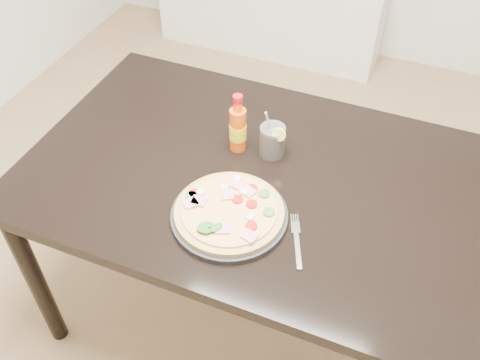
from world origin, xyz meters
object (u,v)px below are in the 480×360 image
at_px(media_console, 270,12).
at_px(pizza, 229,210).
at_px(fork, 297,239).
at_px(dining_table, 255,192).
at_px(plate, 229,216).
at_px(cola_cup, 272,141).
at_px(hot_sauce_bottle, 238,128).

bearing_deg(media_console, pizza, -73.42).
xyz_separation_m(fork, media_console, (-0.82, 2.08, -0.50)).
xyz_separation_m(dining_table, media_console, (-0.62, 1.88, -0.42)).
bearing_deg(plate, dining_table, 89.45).
xyz_separation_m(cola_cup, fork, (0.18, -0.30, -0.05)).
bearing_deg(dining_table, cola_cup, 81.01).
relative_size(dining_table, media_console, 1.00).
height_order(plate, hot_sauce_bottle, hot_sauce_bottle).
bearing_deg(pizza, plate, -62.66).
distance_m(cola_cup, media_console, 1.97).
relative_size(plate, media_console, 0.23).
height_order(pizza, cola_cup, cola_cup).
xyz_separation_m(cola_cup, media_console, (-0.64, 1.78, -0.55)).
distance_m(pizza, cola_cup, 0.30).
distance_m(dining_table, media_console, 2.03).
relative_size(plate, fork, 1.81).
relative_size(pizza, media_console, 0.22).
height_order(dining_table, cola_cup, cola_cup).
height_order(dining_table, pizza, pizza).
xyz_separation_m(dining_table, pizza, (-0.00, -0.19, 0.11)).
relative_size(dining_table, cola_cup, 8.08).
height_order(hot_sauce_bottle, cola_cup, hot_sauce_bottle).
distance_m(dining_table, fork, 0.29).
relative_size(hot_sauce_bottle, fork, 1.12).
bearing_deg(hot_sauce_bottle, pizza, -72.22).
distance_m(dining_table, cola_cup, 0.17).
distance_m(pizza, media_console, 2.23).
height_order(hot_sauce_bottle, fork, hot_sauce_bottle).
xyz_separation_m(plate, cola_cup, (0.02, 0.30, 0.04)).
height_order(plate, media_console, plate).
distance_m(plate, hot_sauce_bottle, 0.30).
bearing_deg(dining_table, hot_sauce_bottle, 137.00).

